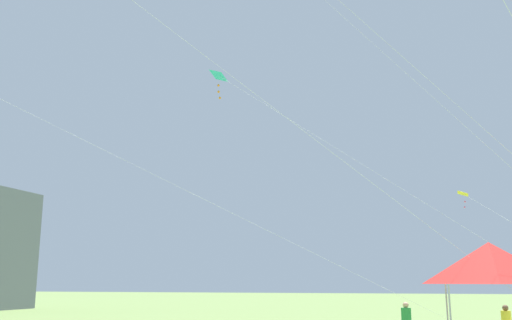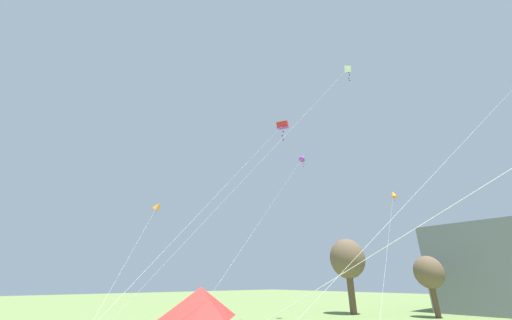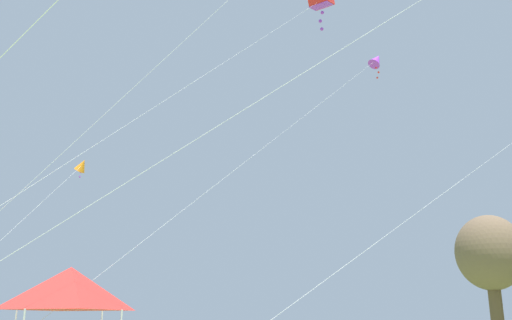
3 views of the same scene
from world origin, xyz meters
The scene contains 8 objects.
tree_far_right centered at (-16.91, 33.60, 6.67)m, with size 4.65×4.65×9.39m.
tree_far_left centered at (-8.34, 37.51, 4.86)m, with size 3.39×3.39×6.84m.
festival_tent centered at (-6.12, 4.15, 3.09)m, with size 2.77×2.77×3.69m.
kite_orange_diamond_1 centered at (-6.66, 27.42, 12.47)m, with size 8.61×24.82×12.95m.
kite_orange_diamond_2 centered at (-16.13, 5.76, 9.40)m, with size 11.51×7.54×9.88m.
kite_purple_diamond_4 centered at (-15.25, 23.36, 18.39)m, with size 11.46×23.39×19.10m.
kite_white_delta_5 centered at (-2.43, 12.48, 17.62)m, with size 3.38×15.29×18.50m.
kite_red_box_6 centered at (-13.92, 18.37, 20.58)m, with size 12.27×22.67×21.17m.
Camera 2 is at (5.69, -3.08, 3.92)m, focal length 20.00 mm.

